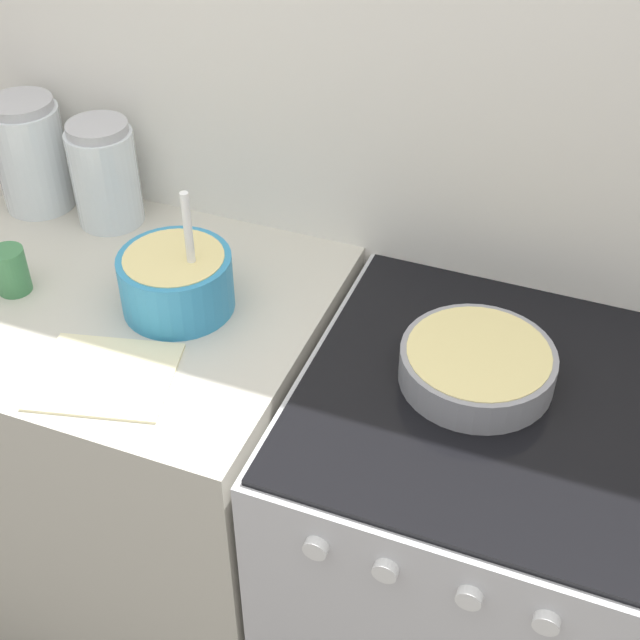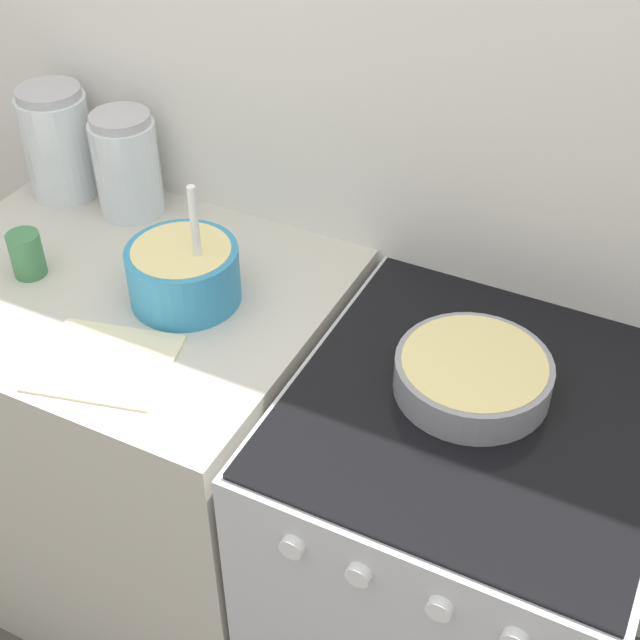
# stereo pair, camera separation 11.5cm
# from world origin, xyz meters

# --- Properties ---
(wall_back) EXTENTS (4.70, 0.05, 2.40)m
(wall_back) POSITION_xyz_m (0.00, 0.71, 1.20)
(wall_back) COLOR white
(wall_back) RESTS_ON ground_plane
(countertop_cabinet) EXTENTS (0.85, 0.69, 0.93)m
(countertop_cabinet) POSITION_xyz_m (-0.42, 0.34, 0.47)
(countertop_cabinet) COLOR beige
(countertop_cabinet) RESTS_ON ground_plane
(stove) EXTENTS (0.65, 0.70, 0.93)m
(stove) POSITION_xyz_m (0.34, 0.34, 0.47)
(stove) COLOR silver
(stove) RESTS_ON ground_plane
(mixing_bowl) EXTENTS (0.22, 0.22, 0.26)m
(mixing_bowl) POSITION_xyz_m (-0.27, 0.37, 1.00)
(mixing_bowl) COLOR #338CBF
(mixing_bowl) RESTS_ON countertop_cabinet
(baking_pan) EXTENTS (0.27, 0.27, 0.07)m
(baking_pan) POSITION_xyz_m (0.31, 0.37, 0.97)
(baking_pan) COLOR gray
(baking_pan) RESTS_ON stove
(storage_jar_left) EXTENTS (0.15, 0.15, 0.25)m
(storage_jar_left) POSITION_xyz_m (-0.74, 0.59, 1.04)
(storage_jar_left) COLOR silver
(storage_jar_left) RESTS_ON countertop_cabinet
(storage_jar_middle) EXTENTS (0.14, 0.14, 0.23)m
(storage_jar_middle) POSITION_xyz_m (-0.56, 0.59, 1.03)
(storage_jar_middle) COLOR silver
(storage_jar_middle) RESTS_ON countertop_cabinet
(tin_can) EXTENTS (0.07, 0.07, 0.09)m
(tin_can) POSITION_xyz_m (-0.60, 0.30, 0.98)
(tin_can) COLOR #3F7F4C
(tin_can) RESTS_ON countertop_cabinet
(recipe_page) EXTENTS (0.28, 0.25, 0.01)m
(recipe_page) POSITION_xyz_m (-0.30, 0.14, 0.94)
(recipe_page) COLOR beige
(recipe_page) RESTS_ON countertop_cabinet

